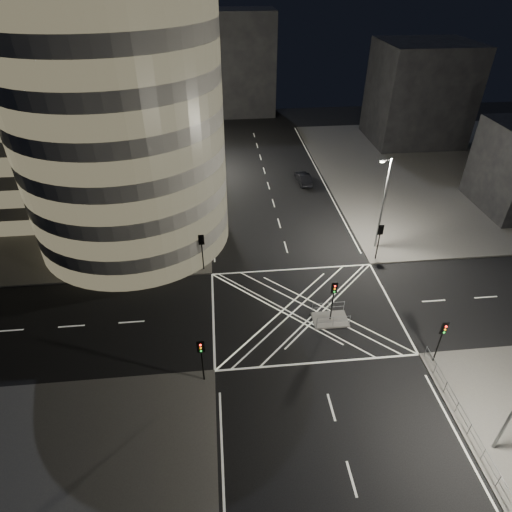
{
  "coord_description": "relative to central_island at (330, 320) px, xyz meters",
  "views": [
    {
      "loc": [
        -7.07,
        -27.56,
        25.8
      ],
      "look_at": [
        -3.8,
        4.47,
        3.0
      ],
      "focal_mm": 30.0,
      "sensor_mm": 36.0,
      "label": 1
    }
  ],
  "objects": [
    {
      "name": "sidewalk_far_left",
      "position": [
        -31.0,
        28.5,
        0.0
      ],
      "size": [
        42.0,
        42.0,
        0.15
      ],
      "primitive_type": "cube",
      "color": "#52504D",
      "rests_on": "ground"
    },
    {
      "name": "railing_island_south",
      "position": [
        0.0,
        -0.9,
        0.62
      ],
      "size": [
        2.8,
        0.06,
        1.1
      ],
      "primitive_type": "cube",
      "color": "slate",
      "rests_on": "central_island"
    },
    {
      "name": "tree_d",
      "position": [
        -12.5,
        28.5,
        4.87
      ],
      "size": [
        5.19,
        5.19,
        7.78
      ],
      "color": "black",
      "rests_on": "sidewalk_far_left"
    },
    {
      "name": "building_right_far",
      "position": [
        24.0,
        41.5,
        7.58
      ],
      "size": [
        14.0,
        12.0,
        15.0
      ],
      "primitive_type": "cube",
      "color": "black",
      "rests_on": "sidewalk_far_right"
    },
    {
      "name": "sidewalk_far_right",
      "position": [
        27.0,
        28.5,
        0.0
      ],
      "size": [
        42.0,
        42.0,
        0.15
      ],
      "primitive_type": "cube",
      "color": "#52504D",
      "rests_on": "ground"
    },
    {
      "name": "traffic_signal_fr",
      "position": [
        6.8,
        8.3,
        2.84
      ],
      "size": [
        0.55,
        0.22,
        4.0
      ],
      "color": "black",
      "rests_on": "sidewalk_far_right"
    },
    {
      "name": "ground",
      "position": [
        -2.0,
        1.5,
        -0.07
      ],
      "size": [
        120.0,
        120.0,
        0.0
      ],
      "primitive_type": "plane",
      "color": "black",
      "rests_on": "ground"
    },
    {
      "name": "traffic_signal_island",
      "position": [
        0.0,
        0.0,
        2.84
      ],
      "size": [
        0.55,
        0.22,
        4.0
      ],
      "color": "black",
      "rests_on": "central_island"
    },
    {
      "name": "office_tower_curved",
      "position": [
        -22.74,
        20.24,
        12.58
      ],
      "size": [
        30.0,
        29.0,
        27.2
      ],
      "color": "gray",
      "rests_on": "sidewalk_far_left"
    },
    {
      "name": "street_lamp_left_far",
      "position": [
        -11.44,
        31.5,
        5.47
      ],
      "size": [
        1.25,
        0.25,
        10.0
      ],
      "color": "slate",
      "rests_on": "sidewalk_far_left"
    },
    {
      "name": "tree_b",
      "position": [
        -12.5,
        16.5,
        4.61
      ],
      "size": [
        4.32,
        4.32,
        7.03
      ],
      "color": "black",
      "rests_on": "sidewalk_far_left"
    },
    {
      "name": "tree_c",
      "position": [
        -12.5,
        22.5,
        4.74
      ],
      "size": [
        4.64,
        4.64,
        7.34
      ],
      "color": "black",
      "rests_on": "sidewalk_far_left"
    },
    {
      "name": "traffic_signal_nr",
      "position": [
        6.8,
        -5.3,
        2.84
      ],
      "size": [
        0.55,
        0.22,
        4.0
      ],
      "color": "black",
      "rests_on": "sidewalk_near_right"
    },
    {
      "name": "street_lamp_right_far",
      "position": [
        7.44,
        10.5,
        5.47
      ],
      "size": [
        1.25,
        0.25,
        10.0
      ],
      "color": "slate",
      "rests_on": "sidewalk_far_right"
    },
    {
      "name": "railing_island_north",
      "position": [
        0.0,
        0.9,
        0.62
      ],
      "size": [
        2.8,
        0.06,
        1.1
      ],
      "primitive_type": "cube",
      "color": "slate",
      "rests_on": "central_island"
    },
    {
      "name": "traffic_signal_nl",
      "position": [
        -10.8,
        -5.3,
        2.84
      ],
      "size": [
        0.55,
        0.22,
        4.0
      ],
      "color": "black",
      "rests_on": "sidewalk_near_left"
    },
    {
      "name": "building_far_end",
      "position": [
        -6.0,
        59.5,
        8.93
      ],
      "size": [
        18.0,
        8.0,
        18.0
      ],
      "primitive_type": "cube",
      "color": "black",
      "rests_on": "ground"
    },
    {
      "name": "tree_e",
      "position": [
        -12.5,
        34.5,
        4.6
      ],
      "size": [
        4.17,
        4.17,
        6.93
      ],
      "color": "black",
      "rests_on": "sidewalk_far_left"
    },
    {
      "name": "office_block_rear",
      "position": [
        -24.0,
        43.5,
        11.07
      ],
      "size": [
        24.0,
        16.0,
        22.0
      ],
      "primitive_type": "cube",
      "color": "gray",
      "rests_on": "sidewalk_far_left"
    },
    {
      "name": "traffic_signal_fl",
      "position": [
        -10.8,
        8.3,
        2.84
      ],
      "size": [
        0.55,
        0.22,
        4.0
      ],
      "color": "black",
      "rests_on": "sidewalk_far_left"
    },
    {
      "name": "tree_a",
      "position": [
        -12.5,
        10.5,
        4.0
      ],
      "size": [
        3.82,
        3.82,
        6.13
      ],
      "color": "black",
      "rests_on": "sidewalk_far_left"
    },
    {
      "name": "sedan",
      "position": [
        2.85,
        26.8,
        0.64
      ],
      "size": [
        1.82,
        4.46,
        1.44
      ],
      "primitive_type": "imported",
      "rotation": [
        0.0,
        0.0,
        3.21
      ],
      "color": "black",
      "rests_on": "ground"
    },
    {
      "name": "street_lamp_left_near",
      "position": [
        -11.44,
        13.5,
        5.47
      ],
      "size": [
        1.25,
        0.25,
        10.0
      ],
      "color": "slate",
      "rests_on": "sidewalk_far_left"
    },
    {
      "name": "central_island",
      "position": [
        0.0,
        0.0,
        0.0
      ],
      "size": [
        3.0,
        2.0,
        0.15
      ],
      "primitive_type": "cube",
      "color": "slate",
      "rests_on": "ground"
    },
    {
      "name": "railing_near_right",
      "position": [
        6.3,
        -10.65,
        0.62
      ],
      "size": [
        0.06,
        11.7,
        1.1
      ],
      "primitive_type": "cube",
      "color": "slate",
      "rests_on": "sidewalk_near_right"
    }
  ]
}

